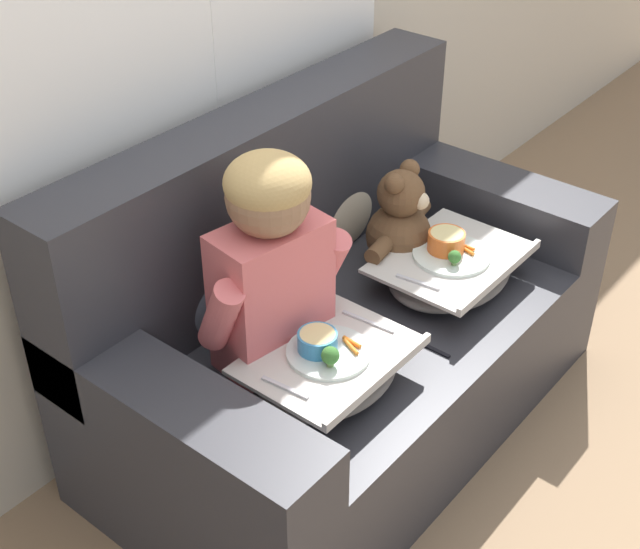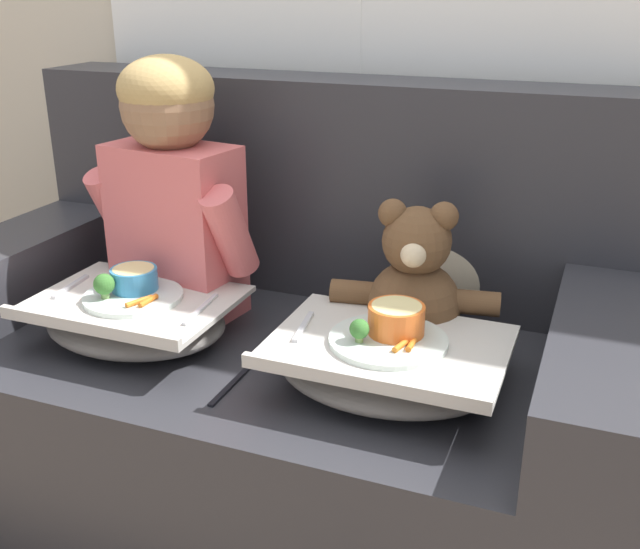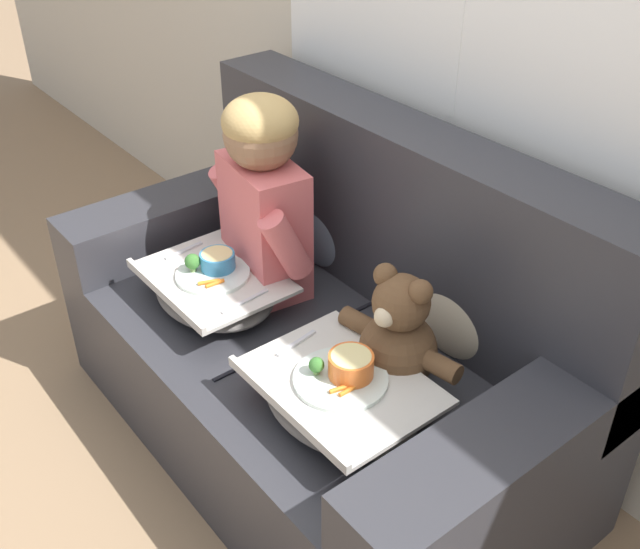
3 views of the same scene
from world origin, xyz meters
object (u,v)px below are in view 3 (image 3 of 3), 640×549
(throw_pillow_behind_teddy, at_px, (459,303))
(lap_tray_child, at_px, (214,288))
(throw_pillow_behind_child, at_px, (323,219))
(teddy_bear, at_px, (398,338))
(lap_tray_teddy, at_px, (340,394))
(couch, at_px, (332,346))
(child_figure, at_px, (263,187))

(throw_pillow_behind_teddy, bearing_deg, lap_tray_child, -144.87)
(throw_pillow_behind_child, xyz_separation_m, lap_tray_child, (-0.00, -0.44, -0.10))
(teddy_bear, bearing_deg, lap_tray_teddy, -90.20)
(lap_tray_child, xyz_separation_m, lap_tray_teddy, (0.62, 0.00, 0.00))
(lap_tray_child, relative_size, lap_tray_teddy, 0.95)
(teddy_bear, distance_m, lap_tray_teddy, 0.22)
(throw_pillow_behind_child, bearing_deg, lap_tray_child, -90.11)
(couch, relative_size, teddy_bear, 4.33)
(couch, bearing_deg, teddy_bear, -5.88)
(throw_pillow_behind_teddy, xyz_separation_m, child_figure, (-0.62, -0.24, 0.20))
(throw_pillow_behind_child, distance_m, teddy_bear, 0.67)
(child_figure, relative_size, teddy_bear, 1.66)
(throw_pillow_behind_teddy, height_order, teddy_bear, teddy_bear)
(couch, distance_m, throw_pillow_behind_teddy, 0.45)
(couch, height_order, teddy_bear, couch)
(teddy_bear, distance_m, lap_tray_child, 0.66)
(couch, height_order, child_figure, child_figure)
(couch, distance_m, lap_tray_child, 0.41)
(throw_pillow_behind_teddy, xyz_separation_m, teddy_bear, (0.00, -0.24, -0.01))
(child_figure, height_order, lap_tray_teddy, child_figure)
(throw_pillow_behind_teddy, height_order, child_figure, child_figure)
(lap_tray_child, bearing_deg, couch, 36.42)
(throw_pillow_behind_teddy, height_order, lap_tray_teddy, throw_pillow_behind_teddy)
(lap_tray_child, height_order, lap_tray_teddy, lap_tray_teddy)
(teddy_bear, xyz_separation_m, lap_tray_child, (-0.62, -0.20, -0.09))
(child_figure, bearing_deg, lap_tray_child, -90.18)
(couch, height_order, lap_tray_teddy, couch)
(couch, bearing_deg, throw_pillow_behind_teddy, 33.79)
(lap_tray_child, distance_m, lap_tray_teddy, 0.62)
(throw_pillow_behind_teddy, height_order, lap_tray_child, throw_pillow_behind_teddy)
(throw_pillow_behind_child, bearing_deg, child_figure, -90.04)
(lap_tray_teddy, bearing_deg, couch, 143.56)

